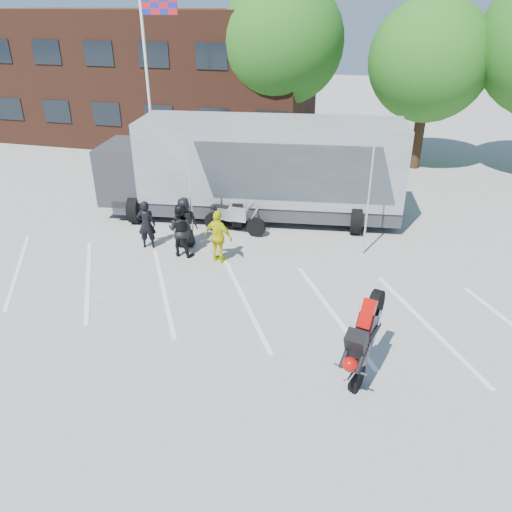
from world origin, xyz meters
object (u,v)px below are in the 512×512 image
at_px(spectator_leather_c, 181,230).
at_px(tree_mid, 429,61).
at_px(flagpole, 152,63).
at_px(stunt_bike_rider, 366,369).
at_px(spectator_hivis, 218,237).
at_px(spectator_leather_a, 185,222).
at_px(parked_motorcycle, 235,233).
at_px(transporter_truck, 257,216).
at_px(spectator_leather_b, 147,224).
at_px(tree_left, 282,42).

bearing_deg(spectator_leather_c, tree_mid, -118.59).
distance_m(flagpole, stunt_bike_rider, 15.69).
height_order(flagpole, spectator_hivis, flagpole).
relative_size(spectator_leather_a, spectator_leather_c, 0.98).
relative_size(flagpole, spectator_hivis, 4.72).
bearing_deg(parked_motorcycle, tree_mid, -28.98).
distance_m(parked_motorcycle, spectator_leather_a, 2.07).
relative_size(transporter_truck, spectator_leather_b, 7.00).
distance_m(tree_mid, spectator_leather_b, 15.12).
relative_size(tree_left, tree_mid, 1.13).
bearing_deg(transporter_truck, spectator_leather_b, -136.33).
xyz_separation_m(tree_left, parked_motorcycle, (0.68, -10.81, -5.57)).
bearing_deg(spectator_leather_b, spectator_hivis, 157.63).
height_order(parked_motorcycle, spectator_leather_c, spectator_leather_c).
height_order(parked_motorcycle, spectator_leather_b, spectator_leather_b).
relative_size(flagpole, parked_motorcycle, 3.48).
distance_m(stunt_bike_rider, spectator_leather_b, 8.71).
distance_m(parked_motorcycle, stunt_bike_rider, 8.00).
xyz_separation_m(tree_left, spectator_hivis, (0.82, -12.99, -4.72)).
distance_m(tree_mid, spectator_leather_a, 14.14).
bearing_deg(flagpole, stunt_bike_rider, -48.47).
relative_size(tree_mid, spectator_hivis, 4.53).
bearing_deg(tree_left, spectator_leather_a, -92.84).
xyz_separation_m(tree_left, spectator_leather_c, (-0.49, -12.84, -4.70)).
bearing_deg(tree_left, spectator_leather_c, -92.19).
bearing_deg(flagpole, spectator_leather_c, -61.23).
relative_size(flagpole, tree_mid, 1.04).
height_order(spectator_leather_a, spectator_leather_b, spectator_leather_a).
height_order(tree_left, parked_motorcycle, tree_left).
relative_size(tree_mid, parked_motorcycle, 3.34).
relative_size(flagpole, spectator_leather_a, 4.72).
bearing_deg(spectator_leather_a, tree_mid, -144.03).
relative_size(parked_motorcycle, stunt_bike_rider, 1.05).
bearing_deg(spectator_hivis, tree_left, -69.57).
height_order(tree_mid, spectator_hivis, tree_mid).
bearing_deg(spectator_leather_a, spectator_leather_c, 80.24).
relative_size(transporter_truck, stunt_bike_rider, 5.21).
bearing_deg(spectator_leather_c, spectator_leather_b, -7.13).
distance_m(spectator_leather_c, spectator_hivis, 1.32).
xyz_separation_m(transporter_truck, spectator_hivis, (-0.22, -3.89, 0.85)).
bearing_deg(tree_mid, transporter_truck, -126.35).
relative_size(tree_left, stunt_bike_rider, 3.95).
bearing_deg(spectator_leather_b, tree_mid, -140.74).
relative_size(tree_mid, transporter_truck, 0.67).
bearing_deg(stunt_bike_rider, spectator_hivis, 154.55).
height_order(transporter_truck, spectator_leather_b, transporter_truck).
bearing_deg(tree_mid, spectator_leather_b, -127.17).
height_order(tree_mid, parked_motorcycle, tree_mid).
relative_size(tree_mid, spectator_leather_b, 4.72).
xyz_separation_m(spectator_leather_a, spectator_hivis, (1.42, -0.79, -0.00)).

